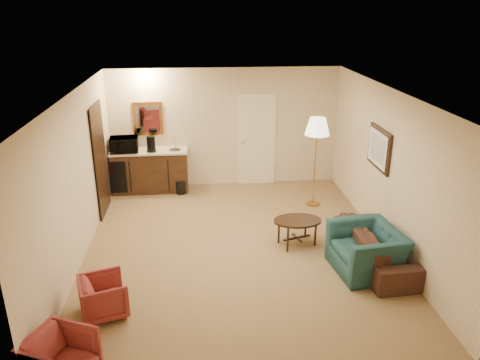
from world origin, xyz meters
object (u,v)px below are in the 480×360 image
(waste_bin, at_px, (181,187))
(coffee_maker, at_px, (151,144))
(wetbar_cabinet, at_px, (150,171))
(rose_chair_far, at_px, (60,357))
(coffee_table, at_px, (297,232))
(floor_lamp, at_px, (315,162))
(rose_chair_near, at_px, (103,295))
(sofa, at_px, (377,241))
(microwave, at_px, (124,143))
(teal_armchair, at_px, (367,243))

(waste_bin, distance_m, coffee_maker, 1.11)
(waste_bin, relative_size, coffee_maker, 0.89)
(wetbar_cabinet, relative_size, rose_chair_far, 2.54)
(coffee_table, relative_size, floor_lamp, 0.45)
(rose_chair_near, height_order, coffee_maker, coffee_maker)
(rose_chair_near, bearing_deg, wetbar_cabinet, -21.25)
(sofa, bearing_deg, coffee_maker, 45.52)
(floor_lamp, distance_m, coffee_maker, 3.44)
(rose_chair_far, relative_size, waste_bin, 2.19)
(coffee_table, distance_m, microwave, 4.23)
(wetbar_cabinet, xyz_separation_m, coffee_table, (2.67, -2.71, -0.23))
(coffee_table, height_order, coffee_maker, coffee_maker)
(coffee_table, distance_m, waste_bin, 3.21)
(coffee_table, xyz_separation_m, waste_bin, (-2.02, 2.49, -0.09))
(rose_chair_near, height_order, floor_lamp, floor_lamp)
(coffee_maker, bearing_deg, rose_chair_near, -109.99)
(rose_chair_far, height_order, microwave, microwave)
(floor_lamp, xyz_separation_m, waste_bin, (-2.70, 0.86, -0.76))
(teal_armchair, distance_m, coffee_table, 1.28)
(microwave, bearing_deg, wetbar_cabinet, 3.00)
(coffee_table, bearing_deg, rose_chair_near, -150.57)
(sofa, relative_size, rose_chair_near, 3.25)
(teal_armchair, height_order, waste_bin, teal_armchair)
(sofa, bearing_deg, waste_bin, 41.73)
(sofa, height_order, microwave, microwave)
(teal_armchair, bearing_deg, rose_chair_near, -86.17)
(rose_chair_near, bearing_deg, rose_chair_far, 149.86)
(floor_lamp, xyz_separation_m, coffee_maker, (-3.29, 0.99, 0.18))
(wetbar_cabinet, distance_m, teal_armchair, 5.07)
(microwave, bearing_deg, teal_armchair, -44.93)
(wetbar_cabinet, relative_size, sofa, 0.85)
(sofa, height_order, floor_lamp, floor_lamp)
(wetbar_cabinet, height_order, floor_lamp, floor_lamp)
(sofa, xyz_separation_m, rose_chair_far, (-4.30, -2.11, -0.05))
(rose_chair_far, xyz_separation_m, coffee_maker, (0.56, 5.42, 0.76))
(rose_chair_far, bearing_deg, floor_lamp, -16.97)
(microwave, height_order, coffee_maker, microwave)
(teal_armchair, distance_m, microwave, 5.43)
(rose_chair_far, xyz_separation_m, floor_lamp, (3.85, 4.43, 0.58))
(teal_armchair, bearing_deg, floor_lamp, 177.31)
(sofa, relative_size, coffee_table, 2.38)
(waste_bin, bearing_deg, teal_armchair, -49.53)
(teal_armchair, bearing_deg, rose_chair_far, -72.07)
(floor_lamp, relative_size, coffee_maker, 5.46)
(teal_armchair, bearing_deg, microwave, -138.54)
(teal_armchair, relative_size, rose_chair_far, 1.64)
(wetbar_cabinet, xyz_separation_m, sofa, (3.80, -3.41, -0.08))
(teal_armchair, distance_m, coffee_maker, 4.99)
(floor_lamp, bearing_deg, teal_armchair, -85.49)
(sofa, relative_size, floor_lamp, 1.06)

